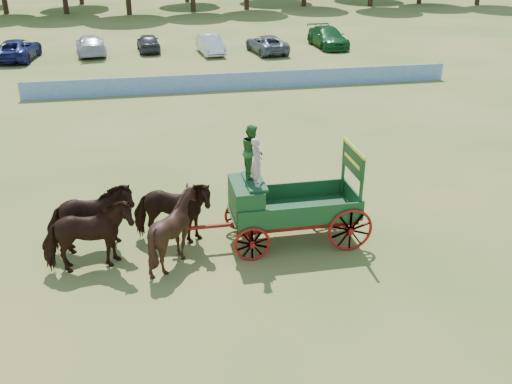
% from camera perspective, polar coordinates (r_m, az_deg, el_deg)
% --- Properties ---
extents(ground, '(160.00, 160.00, 0.00)m').
position_cam_1_polar(ground, '(19.34, 11.20, -3.12)').
color(ground, olive).
rests_on(ground, ground).
extents(horse_lead_left, '(2.66, 1.48, 2.13)m').
position_cam_1_polar(horse_lead_left, '(16.68, -16.43, -4.34)').
color(horse_lead_left, black).
rests_on(horse_lead_left, ground).
extents(horse_lead_right, '(2.69, 1.57, 2.13)m').
position_cam_1_polar(horse_lead_right, '(17.65, -16.19, -2.63)').
color(horse_lead_right, black).
rests_on(horse_lead_right, ground).
extents(horse_wheel_left, '(2.24, 2.07, 2.14)m').
position_cam_1_polar(horse_wheel_left, '(16.57, -8.16, -3.69)').
color(horse_wheel_left, black).
rests_on(horse_wheel_left, ground).
extents(horse_wheel_right, '(2.73, 1.73, 2.13)m').
position_cam_1_polar(horse_wheel_right, '(17.55, -8.40, -2.01)').
color(horse_wheel_right, black).
rests_on(horse_wheel_right, ground).
extents(farm_dray, '(6.00, 2.00, 3.75)m').
position_cam_1_polar(farm_dray, '(17.18, 1.47, -0.23)').
color(farm_dray, '#A01011').
rests_on(farm_dray, ground).
extents(sponsor_banner, '(26.00, 0.08, 1.05)m').
position_cam_1_polar(sponsor_banner, '(35.24, -1.18, 11.04)').
color(sponsor_banner, '#1E59A5').
rests_on(sponsor_banner, ground).
extents(parked_cars, '(36.63, 7.26, 1.60)m').
position_cam_1_polar(parked_cars, '(46.38, -12.64, 14.10)').
color(parked_cars, silver).
rests_on(parked_cars, ground).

